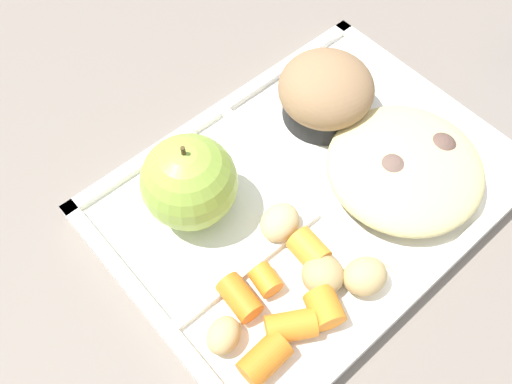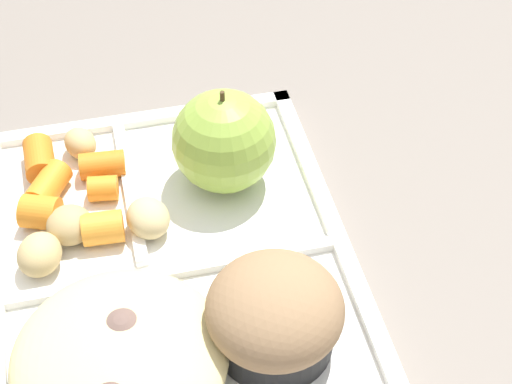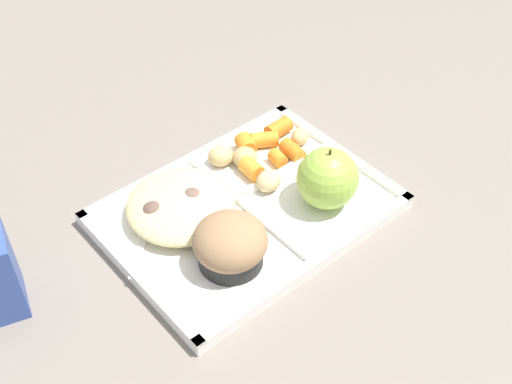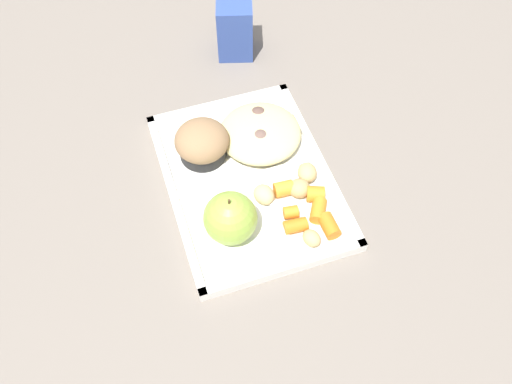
% 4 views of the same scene
% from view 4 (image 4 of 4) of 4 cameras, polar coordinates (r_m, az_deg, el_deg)
% --- Properties ---
extents(ground, '(6.00, 6.00, 0.00)m').
position_cam_4_polar(ground, '(0.89, -0.80, 0.94)').
color(ground, slate).
extents(lunch_tray, '(0.35, 0.26, 0.02)m').
position_cam_4_polar(lunch_tray, '(0.89, -0.78, 1.19)').
color(lunch_tray, white).
rests_on(lunch_tray, ground).
extents(green_apple, '(0.08, 0.08, 0.09)m').
position_cam_4_polar(green_apple, '(0.79, -2.69, -2.73)').
color(green_apple, '#93B742').
rests_on(green_apple, lunch_tray).
extents(bran_muffin, '(0.09, 0.09, 0.06)m').
position_cam_4_polar(bran_muffin, '(0.89, -5.64, 5.12)').
color(bran_muffin, black).
rests_on(bran_muffin, lunch_tray).
extents(carrot_slice_tilted, '(0.02, 0.04, 0.02)m').
position_cam_4_polar(carrot_slice_tilted, '(0.82, 4.12, -3.53)').
color(carrot_slice_tilted, orange).
rests_on(carrot_slice_tilted, lunch_tray).
extents(carrot_slice_large, '(0.03, 0.03, 0.03)m').
position_cam_4_polar(carrot_slice_large, '(0.85, 6.22, -0.22)').
color(carrot_slice_large, orange).
rests_on(carrot_slice_large, lunch_tray).
extents(carrot_slice_edge, '(0.04, 0.04, 0.02)m').
position_cam_4_polar(carrot_slice_edge, '(0.84, 6.49, -1.92)').
color(carrot_slice_edge, orange).
rests_on(carrot_slice_edge, lunch_tray).
extents(carrot_slice_center, '(0.03, 0.03, 0.02)m').
position_cam_4_polar(carrot_slice_center, '(0.86, 2.90, 0.35)').
color(carrot_slice_center, orange).
rests_on(carrot_slice_center, lunch_tray).
extents(carrot_slice_near_corner, '(0.04, 0.02, 0.02)m').
position_cam_4_polar(carrot_slice_near_corner, '(0.83, 7.64, -3.51)').
color(carrot_slice_near_corner, orange).
rests_on(carrot_slice_near_corner, lunch_tray).
extents(carrot_slice_back, '(0.02, 0.02, 0.02)m').
position_cam_4_polar(carrot_slice_back, '(0.84, 3.65, -2.12)').
color(carrot_slice_back, orange).
rests_on(carrot_slice_back, lunch_tray).
extents(potato_chunk_large, '(0.04, 0.03, 0.02)m').
position_cam_4_polar(potato_chunk_large, '(0.81, 5.82, -4.82)').
color(potato_chunk_large, tan).
rests_on(potato_chunk_large, lunch_tray).
extents(potato_chunk_golden, '(0.04, 0.04, 0.03)m').
position_cam_4_polar(potato_chunk_golden, '(0.87, 5.35, 2.01)').
color(potato_chunk_golden, tan).
rests_on(potato_chunk_golden, lunch_tray).
extents(potato_chunk_wedge, '(0.04, 0.04, 0.03)m').
position_cam_4_polar(potato_chunk_wedge, '(0.86, 4.54, 0.39)').
color(potato_chunk_wedge, tan).
rests_on(potato_chunk_wedge, lunch_tray).
extents(potato_chunk_small, '(0.04, 0.04, 0.03)m').
position_cam_4_polar(potato_chunk_small, '(0.85, 0.82, -0.26)').
color(potato_chunk_small, tan).
rests_on(potato_chunk_small, lunch_tray).
extents(egg_noodle_pile, '(0.14, 0.14, 0.03)m').
position_cam_4_polar(egg_noodle_pile, '(0.92, 0.43, 6.17)').
color(egg_noodle_pile, '#D6C684').
rests_on(egg_noodle_pile, lunch_tray).
extents(meatball_side, '(0.04, 0.04, 0.04)m').
position_cam_4_polar(meatball_side, '(0.94, 0.24, 7.82)').
color(meatball_side, brown).
rests_on(meatball_side, lunch_tray).
extents(meatball_center, '(0.04, 0.04, 0.04)m').
position_cam_4_polar(meatball_center, '(0.91, 0.46, 5.47)').
color(meatball_center, brown).
rests_on(meatball_center, lunch_tray).
extents(meatball_back, '(0.03, 0.03, 0.03)m').
position_cam_4_polar(meatball_back, '(0.92, 0.49, 6.13)').
color(meatball_back, brown).
rests_on(meatball_back, lunch_tray).
extents(meatball_front, '(0.03, 0.03, 0.03)m').
position_cam_4_polar(meatball_front, '(0.93, -1.18, 6.73)').
color(meatball_front, brown).
rests_on(meatball_front, lunch_tray).
extents(plastic_fork, '(0.12, 0.11, 0.00)m').
position_cam_4_polar(plastic_fork, '(0.96, 0.22, 7.60)').
color(plastic_fork, white).
rests_on(plastic_fork, lunch_tray).
extents(milk_carton, '(0.08, 0.08, 0.11)m').
position_cam_4_polar(milk_carton, '(1.07, -2.21, 16.63)').
color(milk_carton, '#334C99').
rests_on(milk_carton, ground).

